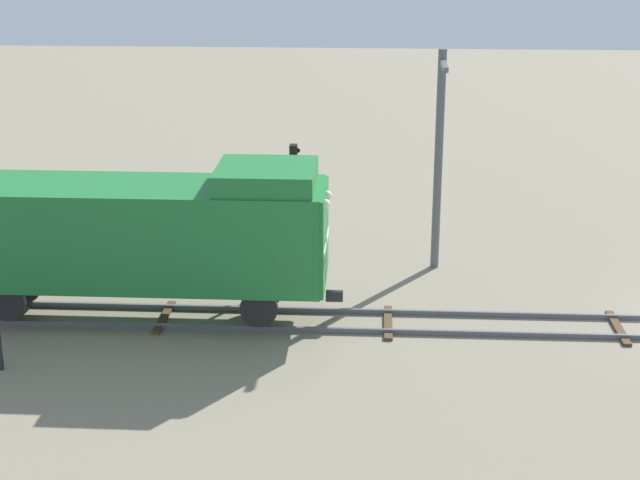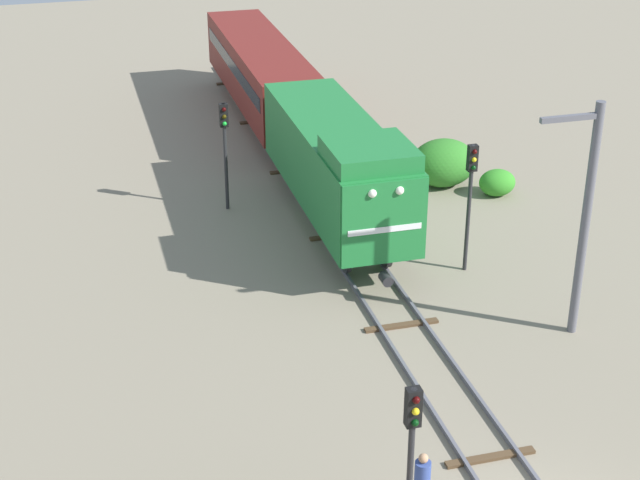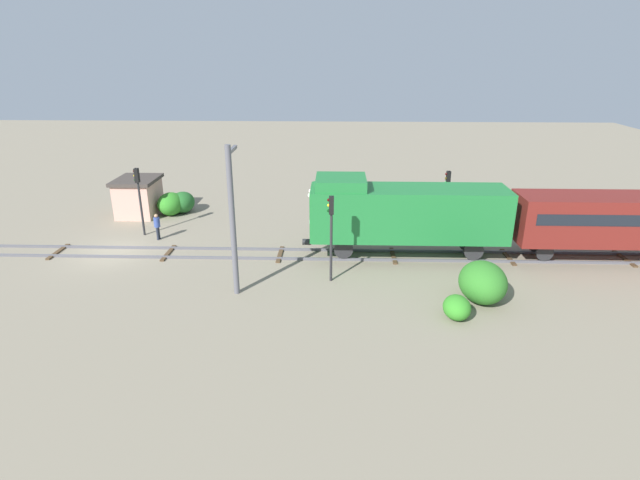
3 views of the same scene
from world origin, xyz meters
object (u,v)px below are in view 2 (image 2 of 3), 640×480
at_px(passenger_car_leading, 261,69).
at_px(traffic_signal_mid, 471,185).
at_px(locomotive, 338,162).
at_px(worker_near_track, 422,479).
at_px(catenary_mast, 584,215).
at_px(traffic_signal_far, 225,137).
at_px(traffic_signal_near, 412,444).

relative_size(passenger_car_leading, traffic_signal_mid, 3.05).
relative_size(locomotive, worker_near_track, 6.82).
height_order(worker_near_track, catenary_mast, catenary_mast).
bearing_deg(worker_near_track, catenary_mast, -175.77).
relative_size(passenger_car_leading, traffic_signal_far, 3.24).
height_order(passenger_car_leading, worker_near_track, passenger_car_leading).
distance_m(traffic_signal_near, worker_near_track, 2.54).
height_order(passenger_car_leading, traffic_signal_mid, traffic_signal_mid).
bearing_deg(traffic_signal_near, traffic_signal_far, 91.17).
height_order(locomotive, worker_near_track, locomotive).
relative_size(locomotive, traffic_signal_mid, 2.53).
distance_m(traffic_signal_near, traffic_signal_mid, 14.01).
height_order(locomotive, passenger_car_leading, locomotive).
xyz_separation_m(locomotive, catenary_mast, (4.93, -8.83, 1.17)).
xyz_separation_m(traffic_signal_far, worker_near_track, (1.20, -18.39, -2.00)).
bearing_deg(traffic_signal_mid, traffic_signal_far, 133.95).
height_order(traffic_signal_far, catenary_mast, catenary_mast).
distance_m(traffic_signal_far, catenary_mast, 14.70).
relative_size(traffic_signal_near, worker_near_track, 2.62).
bearing_deg(passenger_car_leading, traffic_signal_near, -96.12).
relative_size(traffic_signal_near, catenary_mast, 0.60).
distance_m(worker_near_track, catenary_mast, 10.21).
distance_m(passenger_car_leading, worker_near_track, 28.77).
distance_m(locomotive, traffic_signal_far, 4.76).
bearing_deg(traffic_signal_near, passenger_car_leading, 83.88).
distance_m(traffic_signal_far, worker_near_track, 18.54).
relative_size(passenger_car_leading, catenary_mast, 1.89).
distance_m(traffic_signal_mid, worker_near_track, 12.74).
relative_size(traffic_signal_mid, catenary_mast, 0.62).
xyz_separation_m(traffic_signal_mid, worker_near_track, (-5.80, -11.13, -2.18)).
bearing_deg(traffic_signal_far, passenger_car_leading, 70.62).
distance_m(locomotive, catenary_mast, 10.18).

